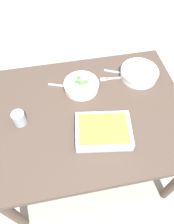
{
  "coord_description": "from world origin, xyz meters",
  "views": [
    {
      "loc": [
        -0.14,
        -0.74,
        1.82
      ],
      "look_at": [
        0.0,
        0.0,
        0.74
      ],
      "focal_mm": 35.65,
      "sensor_mm": 36.0,
      "label": 1
    }
  ],
  "objects_px": {
    "drink_cup": "(19,119)",
    "broccoli_bowl": "(81,85)",
    "stew_bowl": "(139,73)",
    "baking_dish": "(103,131)",
    "fork_on_table": "(111,78)",
    "spoon_by_broccoli": "(65,86)",
    "spoon_by_stew": "(121,73)"
  },
  "relations": [
    {
      "from": "stew_bowl",
      "to": "baking_dish",
      "type": "distance_m",
      "value": 0.51
    },
    {
      "from": "broccoli_bowl",
      "to": "spoon_by_broccoli",
      "type": "height_order",
      "value": "broccoli_bowl"
    },
    {
      "from": "broccoli_bowl",
      "to": "baking_dish",
      "type": "height_order",
      "value": "broccoli_bowl"
    },
    {
      "from": "stew_bowl",
      "to": "baking_dish",
      "type": "bearing_deg",
      "value": -130.95
    },
    {
      "from": "baking_dish",
      "to": "broccoli_bowl",
      "type": "bearing_deg",
      "value": 99.54
    },
    {
      "from": "broccoli_bowl",
      "to": "drink_cup",
      "type": "relative_size",
      "value": 2.61
    },
    {
      "from": "drink_cup",
      "to": "broccoli_bowl",
      "type": "bearing_deg",
      "value": 26.51
    },
    {
      "from": "baking_dish",
      "to": "spoon_by_broccoli",
      "type": "bearing_deg",
      "value": 112.19
    },
    {
      "from": "stew_bowl",
      "to": "fork_on_table",
      "type": "distance_m",
      "value": 0.18
    },
    {
      "from": "stew_bowl",
      "to": "spoon_by_broccoli",
      "type": "height_order",
      "value": "stew_bowl"
    },
    {
      "from": "broccoli_bowl",
      "to": "spoon_by_stew",
      "type": "xyz_separation_m",
      "value": [
        0.28,
        0.08,
        -0.03
      ]
    },
    {
      "from": "broccoli_bowl",
      "to": "spoon_by_broccoli",
      "type": "xyz_separation_m",
      "value": [
        -0.1,
        0.03,
        -0.03
      ]
    },
    {
      "from": "fork_on_table",
      "to": "drink_cup",
      "type": "bearing_deg",
      "value": -158.28
    },
    {
      "from": "stew_bowl",
      "to": "baking_dish",
      "type": "xyz_separation_m",
      "value": [
        -0.33,
        -0.38,
        0.0
      ]
    },
    {
      "from": "spoon_by_broccoli",
      "to": "drink_cup",
      "type": "bearing_deg",
      "value": -141.7
    },
    {
      "from": "broccoli_bowl",
      "to": "drink_cup",
      "type": "xyz_separation_m",
      "value": [
        -0.39,
        -0.19,
        0.01
      ]
    },
    {
      "from": "spoon_by_broccoli",
      "to": "fork_on_table",
      "type": "height_order",
      "value": "spoon_by_broccoli"
    },
    {
      "from": "broccoli_bowl",
      "to": "drink_cup",
      "type": "height_order",
      "value": "drink_cup"
    },
    {
      "from": "spoon_by_stew",
      "to": "drink_cup",
      "type": "bearing_deg",
      "value": -157.7
    },
    {
      "from": "broccoli_bowl",
      "to": "fork_on_table",
      "type": "xyz_separation_m",
      "value": [
        0.21,
        0.04,
        -0.03
      ]
    },
    {
      "from": "spoon_by_broccoli",
      "to": "fork_on_table",
      "type": "distance_m",
      "value": 0.31
    },
    {
      "from": "broccoli_bowl",
      "to": "spoon_by_broccoli",
      "type": "relative_size",
      "value": 1.3
    },
    {
      "from": "broccoli_bowl",
      "to": "spoon_by_stew",
      "type": "bearing_deg",
      "value": 16.15
    },
    {
      "from": "drink_cup",
      "to": "spoon_by_broccoli",
      "type": "xyz_separation_m",
      "value": [
        0.29,
        0.23,
        -0.03
      ]
    },
    {
      "from": "spoon_by_broccoli",
      "to": "broccoli_bowl",
      "type": "bearing_deg",
      "value": -19.51
    },
    {
      "from": "drink_cup",
      "to": "stew_bowl",
      "type": "bearing_deg",
      "value": 16.16
    },
    {
      "from": "fork_on_table",
      "to": "spoon_by_broccoli",
      "type": "bearing_deg",
      "value": -178.21
    },
    {
      "from": "baking_dish",
      "to": "fork_on_table",
      "type": "bearing_deg",
      "value": 69.22
    },
    {
      "from": "drink_cup",
      "to": "fork_on_table",
      "type": "bearing_deg",
      "value": 21.72
    },
    {
      "from": "stew_bowl",
      "to": "fork_on_table",
      "type": "relative_size",
      "value": 1.4
    },
    {
      "from": "spoon_by_broccoli",
      "to": "baking_dish",
      "type": "bearing_deg",
      "value": -67.81
    },
    {
      "from": "spoon_by_broccoli",
      "to": "fork_on_table",
      "type": "bearing_deg",
      "value": 1.79
    }
  ]
}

